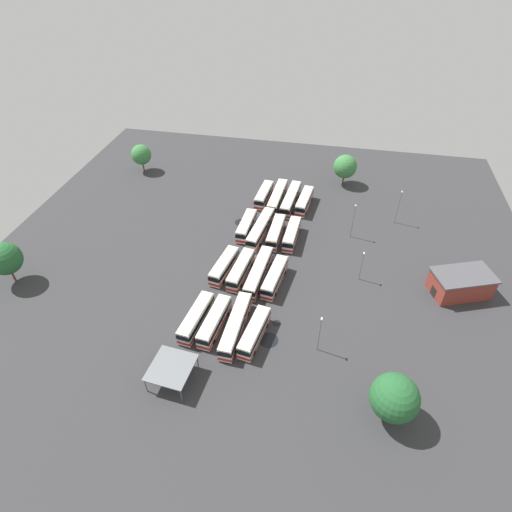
# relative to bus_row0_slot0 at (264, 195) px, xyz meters

# --- Properties ---
(ground_plane) EXTENTS (124.25, 124.25, 0.00)m
(ground_plane) POSITION_rel_bus_row0_slot0_xyz_m (23.55, 3.40, -1.88)
(ground_plane) COLOR #333335
(bus_row0_slot0) EXTENTS (11.03, 3.51, 3.55)m
(bus_row0_slot0) POSITION_rel_bus_row0_slot0_xyz_m (0.00, 0.00, 0.00)
(bus_row0_slot0) COLOR silver
(bus_row0_slot0) RESTS_ON ground_plane
(bus_row0_slot1) EXTENTS (14.84, 3.49, 3.55)m
(bus_row0_slot1) POSITION_rel_bus_row0_slot0_xyz_m (0.31, 3.78, 0.00)
(bus_row0_slot1) COLOR silver
(bus_row0_slot1) RESTS_ON ground_plane
(bus_row0_slot2) EXTENTS (14.88, 3.90, 3.55)m
(bus_row0_slot2) POSITION_rel_bus_row0_slot0_xyz_m (0.62, 7.44, 0.00)
(bus_row0_slot2) COLOR silver
(bus_row0_slot2) RESTS_ON ground_plane
(bus_row0_slot3) EXTENTS (11.50, 3.91, 3.55)m
(bus_row0_slot3) POSITION_rel_bus_row0_slot0_xyz_m (0.97, 11.15, 0.00)
(bus_row0_slot3) COLOR silver
(bus_row0_slot3) RESTS_ON ground_plane
(bus_row1_slot0) EXTENTS (10.89, 3.13, 3.55)m
(bus_row1_slot0) POSITION_rel_bus_row0_slot0_xyz_m (15.01, -1.57, -0.00)
(bus_row1_slot0) COLOR silver
(bus_row1_slot0) RESTS_ON ground_plane
(bus_row1_slot1) EXTENTS (14.92, 4.48, 3.55)m
(bus_row1_slot1) POSITION_rel_bus_row0_slot0_xyz_m (15.41, 2.07, 0.00)
(bus_row1_slot1) COLOR silver
(bus_row1_slot1) RESTS_ON ground_plane
(bus_row1_slot2) EXTENTS (11.56, 3.06, 3.55)m
(bus_row1_slot2) POSITION_rel_bus_row0_slot0_xyz_m (16.20, 5.93, 0.00)
(bus_row1_slot2) COLOR silver
(bus_row1_slot2) RESTS_ON ground_plane
(bus_row1_slot3) EXTENTS (11.10, 3.20, 3.55)m
(bus_row1_slot3) POSITION_rel_bus_row0_slot0_xyz_m (16.17, 9.79, 0.00)
(bus_row1_slot3) COLOR silver
(bus_row1_slot3) RESTS_ON ground_plane
(bus_row2_slot0) EXTENTS (11.11, 4.33, 3.55)m
(bus_row2_slot0) POSITION_rel_bus_row0_slot0_xyz_m (30.64, -3.10, -0.00)
(bus_row2_slot0) COLOR silver
(bus_row2_slot0) RESTS_ON ground_plane
(bus_row2_slot1) EXTENTS (11.72, 3.97, 3.55)m
(bus_row2_slot1) POSITION_rel_bus_row0_slot0_xyz_m (31.06, 0.72, 0.00)
(bus_row2_slot1) COLOR silver
(bus_row2_slot1) RESTS_ON ground_plane
(bus_row2_slot2) EXTENTS (14.88, 3.85, 3.55)m
(bus_row2_slot2) POSITION_rel_bus_row0_slot0_xyz_m (31.11, 4.66, 0.00)
(bus_row2_slot2) COLOR silver
(bus_row2_slot2) RESTS_ON ground_plane
(bus_row2_slot3) EXTENTS (11.73, 4.16, 3.55)m
(bus_row2_slot3) POSITION_rel_bus_row0_slot0_xyz_m (32.00, 8.29, 0.00)
(bus_row2_slot3) COLOR silver
(bus_row2_slot3) RESTS_ON ground_plane
(bus_row3_slot0) EXTENTS (11.78, 4.05, 3.55)m
(bus_row3_slot0) POSITION_rel_bus_row0_slot0_xyz_m (46.19, -4.49, 0.00)
(bus_row3_slot0) COLOR silver
(bus_row3_slot0) RESTS_ON ground_plane
(bus_row3_slot1) EXTENTS (11.74, 3.89, 3.55)m
(bus_row3_slot1) POSITION_rel_bus_row0_slot0_xyz_m (46.37, -0.85, 0.00)
(bus_row3_slot1) COLOR silver
(bus_row3_slot1) RESTS_ON ground_plane
(bus_row3_slot2) EXTENTS (14.80, 3.16, 3.55)m
(bus_row3_slot2) POSITION_rel_bus_row0_slot0_xyz_m (46.45, 3.31, 0.00)
(bus_row3_slot2) COLOR silver
(bus_row3_slot2) RESTS_ON ground_plane
(bus_row3_slot3) EXTENTS (11.27, 4.35, 3.55)m
(bus_row3_slot3) POSITION_rel_bus_row0_slot0_xyz_m (47.49, 7.08, 0.00)
(bus_row3_slot3) COLOR silver
(bus_row3_slot3) RESTS_ON ground_plane
(depot_building) EXTENTS (10.73, 13.66, 5.06)m
(depot_building) POSITION_rel_bus_row0_slot0_xyz_m (27.00, 46.20, 0.67)
(depot_building) COLOR maroon
(depot_building) RESTS_ON ground_plane
(maintenance_shelter) EXTENTS (7.97, 7.60, 3.45)m
(maintenance_shelter) POSITION_rel_bus_row0_slot0_xyz_m (58.64, -4.71, 1.39)
(maintenance_shelter) COLOR slate
(maintenance_shelter) RESTS_ON ground_plane
(lamp_post_near_entrance) EXTENTS (0.56, 0.28, 9.14)m
(lamp_post_near_entrance) POSITION_rel_bus_row0_slot0_xyz_m (3.52, 34.62, 3.12)
(lamp_post_near_entrance) COLOR slate
(lamp_post_near_entrance) RESTS_ON ground_plane
(lamp_post_mid_lot) EXTENTS (0.56, 0.28, 8.38)m
(lamp_post_mid_lot) POSITION_rel_bus_row0_slot0_xyz_m (47.57, 18.74, 2.73)
(lamp_post_mid_lot) COLOR slate
(lamp_post_mid_lot) RESTS_ON ground_plane
(lamp_post_far_corner) EXTENTS (0.56, 0.28, 9.06)m
(lamp_post_far_corner) POSITION_rel_bus_row0_slot0_xyz_m (11.81, 23.71, 3.07)
(lamp_post_far_corner) COLOR slate
(lamp_post_far_corner) RESTS_ON ground_plane
(lamp_post_by_building) EXTENTS (0.56, 0.28, 7.36)m
(lamp_post_by_building) POSITION_rel_bus_row0_slot0_xyz_m (26.98, 25.92, 2.21)
(lamp_post_by_building) COLOR slate
(lamp_post_by_building) RESTS_ON ground_plane
(tree_northwest) EXTENTS (5.90, 5.90, 8.31)m
(tree_northwest) POSITION_rel_bus_row0_slot0_xyz_m (-9.63, -39.20, 3.47)
(tree_northwest) COLOR brown
(tree_northwest) RESTS_ON ground_plane
(tree_northeast) EXTENTS (6.61, 6.61, 8.91)m
(tree_northeast) POSITION_rel_bus_row0_slot0_xyz_m (-13.56, 20.85, 3.72)
(tree_northeast) COLOR brown
(tree_northeast) RESTS_ON ground_plane
(tree_north_edge) EXTENTS (7.50, 7.50, 9.15)m
(tree_north_edge) POSITION_rel_bus_row0_slot0_xyz_m (58.45, 30.76, 3.52)
(tree_north_edge) COLOR brown
(tree_north_edge) RESTS_ON ground_plane
(tree_west_edge) EXTENTS (6.88, 6.88, 9.70)m
(tree_west_edge) POSITION_rel_bus_row0_slot0_xyz_m (42.21, -46.54, 4.38)
(tree_west_edge) COLOR brown
(tree_west_edge) RESTS_ON ground_plane
(puddle_near_shelter) EXTENTS (2.80, 2.80, 0.01)m
(puddle_near_shelter) POSITION_rel_bus_row0_slot0_xyz_m (23.39, 7.77, -1.87)
(puddle_near_shelter) COLOR black
(puddle_near_shelter) RESTS_ON ground_plane
(puddle_front_lane) EXTENTS (3.43, 3.43, 0.01)m
(puddle_front_lane) POSITION_rel_bus_row0_slot0_xyz_m (11.30, -3.73, -1.87)
(puddle_front_lane) COLOR black
(puddle_front_lane) RESTS_ON ground_plane
(puddle_between_rows) EXTENTS (1.69, 1.69, 0.01)m
(puddle_between_rows) POSITION_rel_bus_row0_slot0_xyz_m (42.86, 10.50, -1.87)
(puddle_between_rows) COLOR black
(puddle_between_rows) RESTS_ON ground_plane
(puddle_centre_drain) EXTENTS (3.70, 3.70, 0.01)m
(puddle_centre_drain) POSITION_rel_bus_row0_slot0_xyz_m (47.23, 9.69, -1.87)
(puddle_centre_drain) COLOR black
(puddle_centre_drain) RESTS_ON ground_plane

